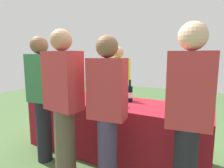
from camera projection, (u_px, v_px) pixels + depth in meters
The scene contains 16 objects.
ground_plane at pixel (112, 153), 2.80m from camera, with size 12.00×12.00×0.00m, color #476638.
tasting_table at pixel (112, 128), 2.74m from camera, with size 2.61×0.79×0.79m, color maroon.
wine_bottle_0 at pixel (110, 91), 2.82m from camera, with size 0.08×0.08×0.33m.
wine_bottle_1 at pixel (121, 92), 2.79m from camera, with size 0.07×0.07×0.31m.
wine_bottle_2 at pixel (126, 92), 2.75m from camera, with size 0.07×0.07×0.32m.
wine_bottle_3 at pixel (130, 94), 2.63m from camera, with size 0.08×0.08×0.32m.
wine_glass_0 at pixel (70, 92), 2.83m from camera, with size 0.07×0.07×0.14m.
wine_glass_1 at pixel (95, 95), 2.65m from camera, with size 0.07×0.07×0.13m.
wine_glass_2 at pixel (105, 98), 2.49m from camera, with size 0.06×0.06×0.13m.
wine_glass_3 at pixel (122, 100), 2.38m from camera, with size 0.07×0.07×0.14m.
server_pouring at pixel (117, 88), 3.39m from camera, with size 0.42×0.25×1.60m.
guest_0 at pixel (42, 94), 2.47m from camera, with size 0.37×0.23×1.68m.
guest_1 at pixel (64, 103), 2.06m from camera, with size 0.45×0.28×1.71m.
guest_2 at pixel (107, 110), 1.88m from camera, with size 0.39×0.25×1.63m.
guest_3 at pixel (188, 116), 1.55m from camera, with size 0.38×0.25×1.69m.
menu_board at pixel (97, 105), 4.10m from camera, with size 0.56×0.03×0.75m, color white.
Camera 1 is at (1.26, -2.30, 1.43)m, focal length 30.15 mm.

